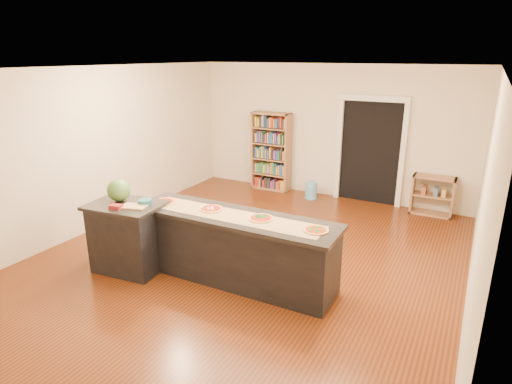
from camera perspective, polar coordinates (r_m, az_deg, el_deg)
The scene contains 16 objects.
room at distance 6.15m, azimuth -0.88°, elevation 3.04°, with size 6.00×7.00×2.80m.
doorway at distance 9.06m, azimuth 15.02°, elevation 6.01°, with size 1.40×0.09×2.21m.
kitchen_island at distance 5.86m, azimuth -2.91°, elevation -7.41°, with size 2.87×0.78×0.95m.
side_counter at distance 6.38m, azimuth -16.66°, elevation -5.71°, with size 1.01×0.74×1.00m.
bookshelf at distance 9.69m, azimuth 2.01°, elevation 5.40°, with size 0.88×0.31×1.76m, color #A0724E.
low_shelf at distance 8.90m, azimuth 22.47°, elevation -0.44°, with size 0.77×0.33×0.77m, color #A0724E.
waste_bin at distance 9.27m, azimuth 7.37°, elevation 0.23°, with size 0.25×0.25×0.37m, color #62A2DC.
kraft_paper at distance 5.65m, azimuth -3.11°, elevation -3.18°, with size 2.49×0.45×0.00m, color #9A7C4F.
watermelon at distance 6.30m, azimuth -17.84°, elevation 0.24°, with size 0.32×0.32×0.32m, color #144214.
cutting_board at distance 6.03m, azimuth -15.94°, elevation -1.87°, with size 0.34×0.23×0.02m, color tan.
package_red at distance 6.04m, azimuth -18.18°, elevation -1.89°, with size 0.16×0.11×0.06m, color maroon.
package_teal at distance 6.10m, azimuth -14.55°, elevation -1.30°, with size 0.18×0.18×0.07m, color #195966.
pizza_a at distance 6.28m, azimuth -12.16°, elevation -1.27°, with size 0.32×0.32×0.02m.
pizza_b at distance 5.89m, azimuth -6.01°, elevation -2.25°, with size 0.30×0.30×0.02m.
pizza_c at distance 5.53m, azimuth 0.66°, elevation -3.52°, with size 0.33×0.33×0.02m.
pizza_d at distance 5.22m, azimuth 8.00°, elevation -5.04°, with size 0.29×0.29×0.02m.
Camera 1 is at (2.89, -5.19, 2.99)m, focal length 30.00 mm.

